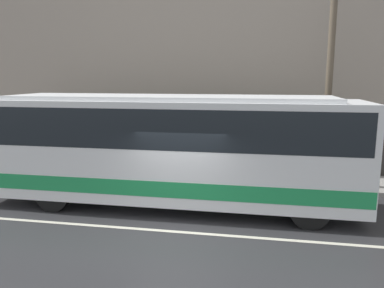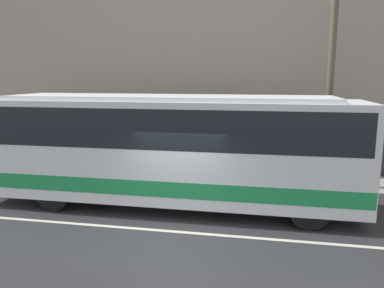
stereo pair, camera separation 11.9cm
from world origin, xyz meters
name	(u,v)px [view 1 (the left image)]	position (x,y,z in m)	size (l,w,h in m)	color
ground_plane	(175,232)	(0.00, 0.00, 0.00)	(60.00, 60.00, 0.00)	#2D2D30
sidewalk	(204,177)	(0.00, 5.19, 0.08)	(60.00, 2.38, 0.15)	gray
building_facade	(210,51)	(0.00, 6.52, 5.00)	(60.00, 0.35, 10.37)	gray
lane_stripe	(175,232)	(0.00, 0.00, 0.00)	(54.00, 0.14, 0.01)	beige
transit_bus	(169,145)	(-0.63, 1.99, 1.92)	(11.39, 2.61, 3.42)	white
utility_pole_near	(328,90)	(4.40, 4.79, 3.51)	(0.23, 0.23, 6.71)	brown
pedestrian_waiting	(171,155)	(-1.27, 4.92, 0.96)	(0.36, 0.36, 1.73)	navy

